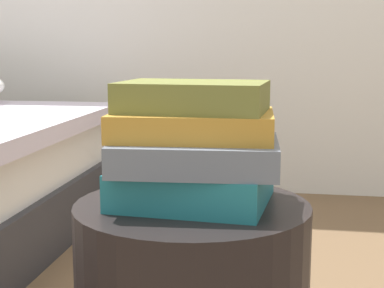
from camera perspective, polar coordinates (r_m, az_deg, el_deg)
name	(u,v)px	position (r m, az deg, el deg)	size (l,w,h in m)	color
book_teal	(190,184)	(0.94, -0.17, -3.95)	(0.23, 0.20, 0.06)	#1E727F
book_slate	(196,154)	(0.91, 0.41, -1.02)	(0.25, 0.19, 0.05)	slate
book_ochre	(193,125)	(0.92, 0.10, 1.89)	(0.25, 0.18, 0.04)	#B7842D
book_olive	(194,97)	(0.92, 0.20, 4.63)	(0.22, 0.15, 0.05)	olive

